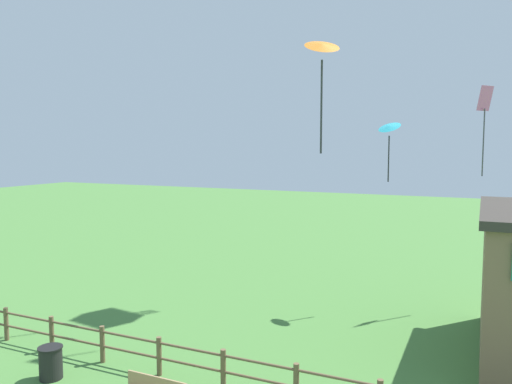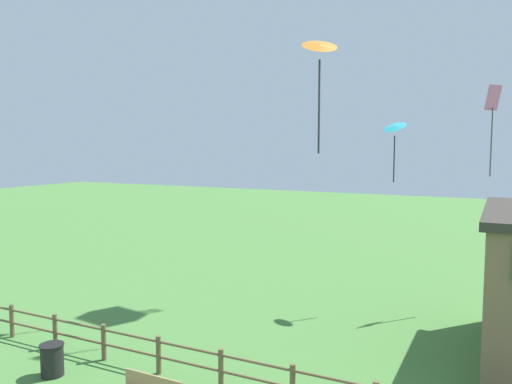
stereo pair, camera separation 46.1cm
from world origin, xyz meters
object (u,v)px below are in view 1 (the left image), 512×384
trash_bin (51,363)px  kite_orange_delta (322,52)px  kite_cyan_delta (389,129)px  kite_pink_diamond (485,113)px

trash_bin → kite_orange_delta: kite_orange_delta is taller
kite_cyan_delta → kite_pink_diamond: kite_pink_diamond is taller
kite_pink_diamond → kite_cyan_delta: bearing=-152.3°
trash_bin → kite_orange_delta: size_ratio=0.31×
trash_bin → kite_pink_diamond: bearing=48.8°
kite_cyan_delta → kite_orange_delta: size_ratio=0.83×
trash_bin → kite_cyan_delta: 13.77m
trash_bin → kite_cyan_delta: bearing=55.0°
kite_orange_delta → kite_cyan_delta: bearing=87.7°
trash_bin → kite_orange_delta: (6.69, 2.31, 7.98)m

